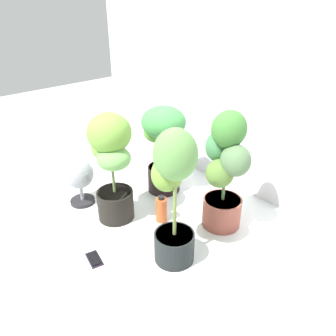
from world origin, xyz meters
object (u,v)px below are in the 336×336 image
object	(u,v)px
potted_plant_back_left	(163,141)
nutrient_bottle	(161,209)
potted_plant_front_right	(173,192)
floor_fan	(79,176)
potted_plant_front_left	(112,160)
potted_plant_back_right	(225,171)
cell_phone	(94,259)

from	to	relation	value
potted_plant_back_left	nutrient_bottle	distance (m)	0.53
potted_plant_back_left	nutrient_bottle	size ratio (longest dim) A/B	3.50
potted_plant_front_right	floor_fan	xyz separation A→B (m)	(-0.87, -0.10, -0.22)
floor_fan	potted_plant_back_left	bearing A→B (deg)	113.35
potted_plant_front_right	potted_plant_front_left	world-z (taller)	potted_plant_front_right
potted_plant_back_right	cell_phone	bearing A→B (deg)	-110.19
potted_plant_front_left	floor_fan	distance (m)	0.39
potted_plant_front_left	cell_phone	bearing A→B (deg)	-52.83
potted_plant_back_right	nutrient_bottle	bearing A→B (deg)	-139.85
potted_plant_front_right	potted_plant_back_left	xyz separation A→B (m)	(-0.61, 0.48, -0.03)
potted_plant_back_right	potted_plant_back_left	distance (m)	0.61
potted_plant_front_left	potted_plant_back_left	size ratio (longest dim) A/B	1.11
cell_phone	potted_plant_front_right	bearing A→B (deg)	153.96
potted_plant_back_left	cell_phone	world-z (taller)	potted_plant_back_left
floor_fan	nutrient_bottle	distance (m)	0.65
potted_plant_back_right	floor_fan	bearing A→B (deg)	-148.32
nutrient_bottle	potted_plant_back_left	bearing A→B (deg)	136.01
potted_plant_back_left	floor_fan	bearing A→B (deg)	-114.75
potted_plant_front_right	potted_plant_back_right	distance (m)	0.45
potted_plant_back_right	nutrient_bottle	world-z (taller)	potted_plant_back_right
potted_plant_front_right	cell_phone	size ratio (longest dim) A/B	5.23
potted_plant_front_right	floor_fan	size ratio (longest dim) A/B	2.33
potted_plant_front_right	potted_plant_front_left	distance (m)	0.55
potted_plant_back_right	potted_plant_front_left	bearing A→B (deg)	-140.51
floor_fan	nutrient_bottle	bearing A→B (deg)	74.44
potted_plant_front_left	nutrient_bottle	xyz separation A→B (m)	(0.25, 0.20, -0.35)
cell_phone	nutrient_bottle	bearing A→B (deg)	-165.66
potted_plant_back_left	potted_plant_front_right	bearing A→B (deg)	-38.28
cell_phone	nutrient_bottle	distance (m)	0.55
potted_plant_back_right	cell_phone	world-z (taller)	potted_plant_back_right
potted_plant_back_right	potted_plant_back_left	world-z (taller)	potted_plant_back_right
nutrient_bottle	cell_phone	bearing A→B (deg)	-88.86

